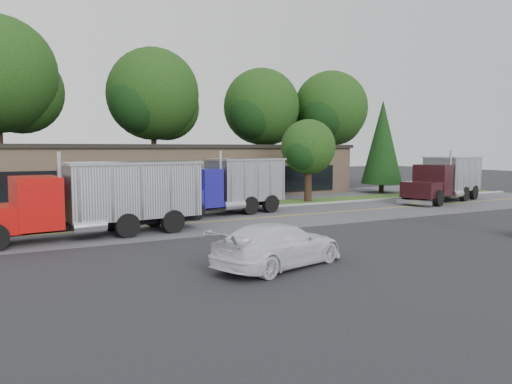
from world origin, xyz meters
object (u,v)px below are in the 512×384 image
dump_truck_blue (231,184)px  rally_car (279,245)px  dump_truck_maroon (446,177)px  dump_truck_red (101,197)px

dump_truck_blue → rally_car: dump_truck_blue is taller
dump_truck_blue → dump_truck_maroon: same height
dump_truck_red → dump_truck_maroon: bearing=-179.3°
dump_truck_red → dump_truck_maroon: 26.15m
rally_car → dump_truck_maroon: bearing=-79.1°
dump_truck_blue → rally_car: bearing=62.0°
dump_truck_maroon → rally_car: (-21.89, -11.94, -1.06)m
dump_truck_maroon → dump_truck_red: bearing=-11.0°
dump_truck_red → rally_car: 9.86m
dump_truck_red → dump_truck_maroon: same height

